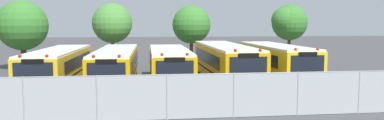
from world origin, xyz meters
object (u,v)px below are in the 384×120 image
Objects in this scene: tree_3 at (288,22)px; tree_1 at (111,23)px; school_bus_1 at (116,65)px; school_bus_0 at (59,66)px; school_bus_2 at (169,65)px; school_bus_3 at (225,62)px; tree_2 at (193,25)px; tree_0 at (21,26)px; school_bus_4 at (276,62)px.

tree_1 is at bearing 178.92° from tree_3.
school_bus_0 is at bearing -0.32° from school_bus_1.
tree_1 is (-4.48, 9.13, 2.72)m from school_bus_2.
school_bus_3 reaches higher than school_bus_1.
school_bus_0 is at bearing -155.38° from tree_3.
school_bus_0 is at bearing -1.64° from school_bus_3.
school_bus_1 is at bearing -150.05° from tree_3.
school_bus_0 is at bearing -1.26° from school_bus_2.
school_bus_1 is 12.38m from tree_2.
school_bus_1 is 3.48m from school_bus_2.
school_bus_3 is at bearing -85.32° from tree_2.
tree_3 is at bearing -148.87° from school_bus_1.
tree_0 is 1.06× the size of tree_2.
tree_1 is (-11.92, 8.88, 2.63)m from school_bus_4.
tree_0 is (-8.76, 9.67, 2.48)m from school_bus_1.
tree_3 reaches higher than school_bus_3.
school_bus_3 is at bearing -179.52° from school_bus_0.
tree_3 reaches higher than tree_2.
tree_3 is (11.62, 8.82, 2.82)m from school_bus_2.
tree_0 is 1.04× the size of tree_1.
school_bus_1 is 1.01× the size of school_bus_3.
school_bus_0 is 0.95× the size of school_bus_3.
school_bus_3 is 1.97× the size of tree_1.
school_bus_3 reaches higher than school_bus_0.
tree_1 is at bearing -48.34° from school_bus_3.
school_bus_2 is 1.70× the size of tree_0.
school_bus_0 is at bearing -134.71° from tree_2.
school_bus_0 is 3.68m from school_bus_1.
tree_3 reaches higher than school_bus_1.
school_bus_1 is at bearing -1.54° from school_bus_2.
school_bus_4 is 1.76× the size of tree_3.
school_bus_2 is at bearing -105.72° from tree_2.
school_bus_0 is at bearing -62.04° from tree_0.
tree_2 is (2.93, 10.41, 2.53)m from school_bus_2.
tree_0 is at bearing -60.45° from school_bus_0.
school_bus_1 is 1.99× the size of tree_1.
tree_2 reaches higher than school_bus_1.
tree_0 reaches higher than school_bus_1.
school_bus_4 is (10.92, 0.12, 0.09)m from school_bus_1.
tree_1 is 16.10m from tree_3.
tree_2 is at bearing -105.21° from school_bus_2.
tree_0 reaches higher than tree_3.
tree_2 is (10.09, 10.19, 2.53)m from school_bus_0.
tree_0 reaches higher than school_bus_0.
tree_1 is 7.52m from tree_2.
school_bus_1 is 7.26m from school_bus_3.
school_bus_2 is 7.45m from school_bus_4.
school_bus_2 is at bearing -142.79° from tree_3.
school_bus_0 is 1.06× the size of school_bus_2.
tree_2 is at bearing 9.84° from tree_1.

